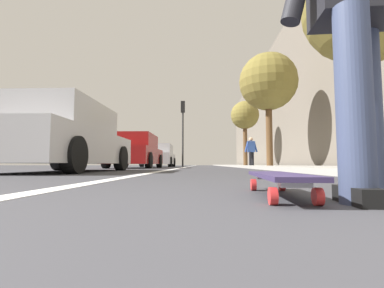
{
  "coord_description": "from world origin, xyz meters",
  "views": [
    {
      "loc": [
        -0.32,
        0.25,
        0.16
      ],
      "look_at": [
        9.3,
        0.6,
        0.88
      ],
      "focal_mm": 25.57,
      "sensor_mm": 36.0,
      "label": 1
    }
  ],
  "objects_px": {
    "parked_car_mid": "(136,152)",
    "street_tree_far": "(245,116)",
    "skateboard": "(278,178)",
    "street_tree_near": "(367,2)",
    "parked_car_far": "(159,156)",
    "street_tree_mid": "(268,82)",
    "parked_car_near": "(65,139)",
    "traffic_light": "(183,122)",
    "pedestrian_distant": "(251,150)"
  },
  "relations": [
    {
      "from": "parked_car_mid",
      "to": "street_tree_far",
      "type": "height_order",
      "value": "street_tree_far"
    },
    {
      "from": "skateboard",
      "to": "street_tree_near",
      "type": "relative_size",
      "value": 0.2
    },
    {
      "from": "parked_car_far",
      "to": "street_tree_mid",
      "type": "distance_m",
      "value": 8.94
    },
    {
      "from": "parked_car_near",
      "to": "street_tree_mid",
      "type": "distance_m",
      "value": 9.21
    },
    {
      "from": "skateboard",
      "to": "street_tree_far",
      "type": "height_order",
      "value": "street_tree_far"
    },
    {
      "from": "skateboard",
      "to": "traffic_light",
      "type": "distance_m",
      "value": 17.94
    },
    {
      "from": "parked_car_near",
      "to": "street_tree_far",
      "type": "xyz_separation_m",
      "value": [
        13.0,
        -5.98,
        2.8
      ]
    },
    {
      "from": "parked_car_near",
      "to": "pedestrian_distant",
      "type": "distance_m",
      "value": 11.29
    },
    {
      "from": "parked_car_far",
      "to": "street_tree_near",
      "type": "relative_size",
      "value": 1.05
    },
    {
      "from": "skateboard",
      "to": "parked_car_mid",
      "type": "height_order",
      "value": "parked_car_mid"
    },
    {
      "from": "skateboard",
      "to": "parked_car_far",
      "type": "bearing_deg",
      "value": 11.03
    },
    {
      "from": "street_tree_mid",
      "to": "parked_car_near",
      "type": "bearing_deg",
      "value": 136.4
    },
    {
      "from": "skateboard",
      "to": "street_tree_mid",
      "type": "height_order",
      "value": "street_tree_mid"
    },
    {
      "from": "parked_car_near",
      "to": "street_tree_near",
      "type": "distance_m",
      "value": 6.51
    },
    {
      "from": "parked_car_mid",
      "to": "parked_car_far",
      "type": "bearing_deg",
      "value": -0.72
    },
    {
      "from": "street_tree_mid",
      "to": "street_tree_far",
      "type": "height_order",
      "value": "street_tree_mid"
    },
    {
      "from": "parked_car_far",
      "to": "pedestrian_distant",
      "type": "distance_m",
      "value": 6.23
    },
    {
      "from": "street_tree_mid",
      "to": "street_tree_far",
      "type": "bearing_deg",
      "value": 0.0
    },
    {
      "from": "street_tree_near",
      "to": "skateboard",
      "type": "bearing_deg",
      "value": 142.98
    },
    {
      "from": "parked_car_mid",
      "to": "street_tree_far",
      "type": "relative_size",
      "value": 0.95
    },
    {
      "from": "parked_car_near",
      "to": "parked_car_far",
      "type": "distance_m",
      "value": 12.27
    },
    {
      "from": "parked_car_mid",
      "to": "street_tree_near",
      "type": "height_order",
      "value": "street_tree_near"
    },
    {
      "from": "skateboard",
      "to": "parked_car_near",
      "type": "relative_size",
      "value": 0.2
    },
    {
      "from": "skateboard",
      "to": "street_tree_far",
      "type": "bearing_deg",
      "value": -8.45
    },
    {
      "from": "pedestrian_distant",
      "to": "parked_car_near",
      "type": "bearing_deg",
      "value": 149.19
    },
    {
      "from": "parked_car_near",
      "to": "pedestrian_distant",
      "type": "bearing_deg",
      "value": -30.81
    },
    {
      "from": "parked_car_near",
      "to": "pedestrian_distant",
      "type": "relative_size",
      "value": 2.55
    },
    {
      "from": "parked_car_far",
      "to": "street_tree_far",
      "type": "relative_size",
      "value": 0.98
    },
    {
      "from": "parked_car_near",
      "to": "parked_car_mid",
      "type": "height_order",
      "value": "same"
    },
    {
      "from": "parked_car_far",
      "to": "traffic_light",
      "type": "distance_m",
      "value": 3.02
    },
    {
      "from": "parked_car_mid",
      "to": "parked_car_far",
      "type": "distance_m",
      "value": 6.1
    },
    {
      "from": "street_tree_near",
      "to": "street_tree_far",
      "type": "bearing_deg",
      "value": 0.0
    },
    {
      "from": "skateboard",
      "to": "parked_car_mid",
      "type": "relative_size",
      "value": 0.2
    },
    {
      "from": "street_tree_near",
      "to": "street_tree_mid",
      "type": "xyz_separation_m",
      "value": [
        7.3,
        -0.0,
        0.76
      ]
    },
    {
      "from": "parked_car_mid",
      "to": "parked_car_far",
      "type": "height_order",
      "value": "parked_car_mid"
    },
    {
      "from": "street_tree_mid",
      "to": "pedestrian_distant",
      "type": "relative_size",
      "value": 3.04
    },
    {
      "from": "traffic_light",
      "to": "parked_car_near",
      "type": "bearing_deg",
      "value": 172.81
    },
    {
      "from": "parked_car_near",
      "to": "street_tree_near",
      "type": "relative_size",
      "value": 1.02
    },
    {
      "from": "street_tree_near",
      "to": "pedestrian_distant",
      "type": "height_order",
      "value": "street_tree_near"
    },
    {
      "from": "skateboard",
      "to": "parked_car_near",
      "type": "bearing_deg",
      "value": 37.17
    },
    {
      "from": "parked_car_near",
      "to": "parked_car_mid",
      "type": "relative_size",
      "value": 1.01
    },
    {
      "from": "parked_car_far",
      "to": "pedestrian_distant",
      "type": "bearing_deg",
      "value": -114.47
    },
    {
      "from": "parked_car_far",
      "to": "street_tree_mid",
      "type": "height_order",
      "value": "street_tree_mid"
    },
    {
      "from": "street_tree_far",
      "to": "parked_car_mid",
      "type": "bearing_deg",
      "value": 139.02
    },
    {
      "from": "parked_car_far",
      "to": "street_tree_far",
      "type": "distance_m",
      "value": 6.53
    },
    {
      "from": "traffic_light",
      "to": "street_tree_far",
      "type": "bearing_deg",
      "value": -91.69
    },
    {
      "from": "parked_car_mid",
      "to": "skateboard",
      "type": "bearing_deg",
      "value": -162.57
    },
    {
      "from": "traffic_light",
      "to": "pedestrian_distant",
      "type": "distance_m",
      "value": 5.8
    },
    {
      "from": "traffic_light",
      "to": "street_tree_near",
      "type": "height_order",
      "value": "traffic_light"
    },
    {
      "from": "pedestrian_distant",
      "to": "street_tree_near",
      "type": "bearing_deg",
      "value": -178.96
    }
  ]
}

